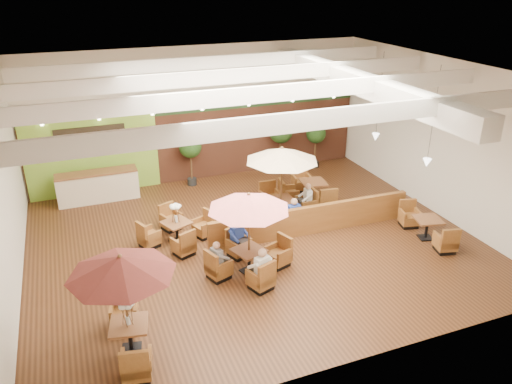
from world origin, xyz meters
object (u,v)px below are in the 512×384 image
topiary_1 (281,133)px  diner_2 (218,256)px  booth_divider (312,220)px  table_3 (177,230)px  topiary_0 (190,149)px  diner_0 (261,265)px  topiary_2 (316,135)px  diner_4 (307,196)px  table_5 (306,193)px  service_counter (98,186)px  table_2 (282,171)px  table_4 (427,229)px  table_1 (249,219)px  diner_1 (238,234)px  table_0 (123,279)px  diner_3 (293,212)px

topiary_1 → diner_2: bearing=-125.6°
booth_divider → table_3: bearing=167.2°
topiary_0 → diner_0: 7.94m
topiary_2 → diner_4: bearing=-121.0°
booth_divider → table_5: 2.48m
service_counter → table_5: bearing=-22.3°
topiary_1 → diner_0: bearing=-117.2°
topiary_2 → diner_4: topiary_2 is taller
table_2 → topiary_0: (-2.14, 4.22, -0.28)m
booth_divider → diner_0: (-2.80, -2.39, 0.27)m
table_4 → topiary_1: bearing=120.1°
topiary_0 → table_2: bearing=-63.1°
table_1 → topiary_1: bearing=40.2°
table_3 → diner_1: 2.26m
service_counter → table_4: bearing=-35.6°
table_5 → diner_4: 1.18m
table_5 → topiary_2: 3.97m
table_4 → table_5: table_5 is taller
topiary_1 → diner_2: topiary_1 is taller
table_2 → diner_1: bearing=-139.9°
topiary_0 → diner_2: size_ratio=2.84×
diner_1 → diner_2: diner_1 is taller
table_2 → topiary_1: size_ratio=1.15×
table_4 → table_2: bearing=156.6°
diner_0 → table_2: bearing=40.1°
table_0 → diner_4: table_0 is taller
topiary_0 → diner_2: 7.09m
topiary_1 → service_counter: bearing=-178.5°
topiary_1 → table_0: bearing=-130.6°
table_4 → topiary_0: (-6.07, 7.21, 1.22)m
booth_divider → table_1: 3.40m
table_0 → table_4: (9.89, 1.88, -1.62)m
service_counter → diner_3: bearing=-40.6°
table_5 → table_3: bearing=-158.0°
table_5 → diner_3: bearing=-117.5°
booth_divider → diner_3: bearing=154.9°
topiary_0 → topiary_1: 3.97m
booth_divider → table_3: size_ratio=2.80×
booth_divider → table_1: (-2.80, -1.46, 1.25)m
table_3 → diner_3: 3.88m
table_4 → diner_1: 6.28m
service_counter → topiary_2: topiary_2 is taller
topiary_0 → diner_4: topiary_0 is taller
booth_divider → table_0: bearing=-150.2°
service_counter → table_0: (-0.09, -8.89, 1.39)m
topiary_2 → diner_0: size_ratio=2.38×
topiary_0 → diner_4: size_ratio=2.73×
table_2 → diner_0: (-2.22, -3.68, -1.08)m
service_counter → topiary_2: 9.45m
table_5 → diner_1: size_ratio=3.42×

